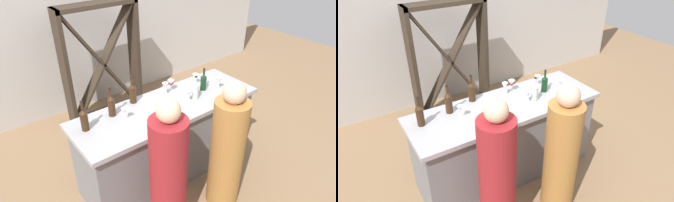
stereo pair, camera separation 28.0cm
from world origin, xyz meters
The scene contains 18 objects.
ground_plane centered at (0.00, 0.00, 0.00)m, with size 12.00×12.00×0.00m, color #846647.
back_wall centered at (0.00, 2.20, 1.40)m, with size 8.00×0.10×2.80m, color #BCB7B2.
bar_counter centered at (0.00, 0.00, 0.49)m, with size 2.20×0.75×0.98m.
wine_rack centered at (0.02, 1.65, 0.90)m, with size 1.20×0.28×1.80m.
wine_bottle_leftmost_amber_brown centered at (-0.93, 0.12, 1.10)m, with size 0.08×0.08×0.32m.
wine_bottle_second_left_amber_brown centered at (-0.59, 0.19, 1.10)m, with size 0.08×0.08×0.33m.
wine_bottle_center_amber_brown centered at (-0.28, 0.29, 1.10)m, with size 0.08×0.08×0.32m.
wine_bottle_second_right_amber_brown centered at (-0.27, -0.28, 1.08)m, with size 0.07×0.07×0.27m.
wine_bottle_rightmost_clear_pale centered at (0.34, -0.08, 1.08)m, with size 0.07×0.07×0.28m.
wine_bottle_far_right_dark_green centered at (0.56, 0.02, 1.08)m, with size 0.07×0.07×0.28m.
wine_glass_near_left centered at (0.22, -0.09, 1.08)m, with size 0.07×0.07×0.15m.
wine_glass_near_center centered at (0.71, -0.09, 1.09)m, with size 0.06×0.06×0.16m.
wine_glass_near_right centered at (-0.53, 0.04, 1.08)m, with size 0.07×0.07×0.14m.
wine_glass_far_left centered at (0.58, 0.19, 1.08)m, with size 0.08×0.08×0.14m.
wine_glass_far_center centered at (0.11, 0.19, 1.09)m, with size 0.07×0.07×0.16m.
wine_glass_far_right centered at (0.23, 0.24, 1.07)m, with size 0.08×0.08×0.14m.
person_left_guest centered at (0.21, -0.73, 0.69)m, with size 0.45×0.45×1.50m.
person_center_guest centered at (-0.52, -0.67, 0.71)m, with size 0.44×0.44×1.54m.
Camera 2 is at (-1.53, -2.44, 2.74)m, focal length 32.35 mm.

